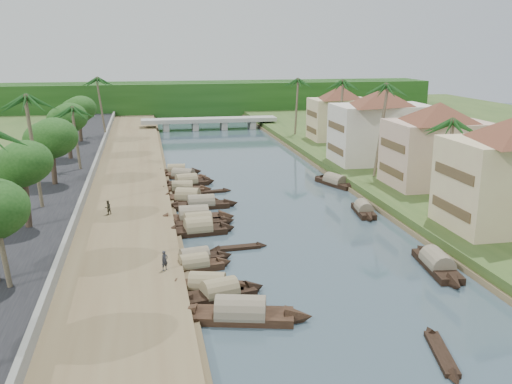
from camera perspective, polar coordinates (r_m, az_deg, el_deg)
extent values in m
plane|color=#364751|center=(51.20, 4.71, -5.27)|extent=(220.00, 220.00, 0.00)
cube|color=brown|center=(68.46, -12.99, -0.12)|extent=(10.00, 180.00, 0.80)
cube|color=#2F491D|center=(75.64, 14.52, 1.33)|extent=(16.00, 180.00, 1.20)
cube|color=black|center=(69.23, -20.04, -0.23)|extent=(8.00, 180.00, 1.40)
cube|color=slate|center=(68.52, -16.54, 0.47)|extent=(0.40, 180.00, 1.10)
cube|color=#163C10|center=(142.53, -5.78, 9.14)|extent=(120.00, 4.00, 8.00)
cube|color=#163C10|center=(147.49, -5.97, 9.32)|extent=(120.00, 4.00, 8.00)
cube|color=#163C10|center=(152.45, -6.15, 9.49)|extent=(120.00, 4.00, 8.00)
cube|color=#98988E|center=(120.01, -4.69, 7.20)|extent=(28.00, 4.00, 0.80)
cube|color=#98988E|center=(119.49, -9.00, 6.50)|extent=(1.20, 3.50, 1.80)
cube|color=#98988E|center=(119.86, -6.11, 6.62)|extent=(1.20, 3.50, 1.80)
cube|color=#98988E|center=(120.53, -3.25, 6.72)|extent=(1.20, 3.50, 1.80)
cube|color=#98988E|center=(121.49, -0.43, 6.81)|extent=(1.20, 3.50, 1.80)
cube|color=brown|center=(53.42, 18.87, -1.57)|extent=(0.10, 6.40, 0.90)
cube|color=brown|center=(52.66, 19.16, 1.77)|extent=(0.10, 6.40, 0.90)
cube|color=#C8A68D|center=(70.01, 17.58, 3.71)|extent=(11.00, 8.00, 7.50)
pyramid|color=brown|center=(69.31, 17.89, 7.64)|extent=(14.11, 14.11, 2.20)
cube|color=brown|center=(67.91, 13.34, 2.06)|extent=(0.10, 6.40, 0.90)
cube|color=brown|center=(67.34, 13.48, 4.55)|extent=(0.10, 6.40, 0.90)
cube|color=beige|center=(81.93, 12.33, 5.73)|extent=(13.00, 8.00, 8.00)
pyramid|color=brown|center=(81.33, 12.53, 9.28)|extent=(15.59, 15.59, 2.20)
cube|color=brown|center=(79.90, 7.92, 4.25)|extent=(0.10, 6.40, 0.90)
cube|color=brown|center=(79.40, 8.00, 6.52)|extent=(0.10, 6.40, 0.90)
cube|color=beige|center=(100.81, 8.35, 7.23)|extent=(10.00, 7.00, 7.00)
pyramid|color=brown|center=(100.33, 8.45, 9.84)|extent=(12.62, 12.62, 2.20)
cube|color=brown|center=(99.49, 5.55, 6.20)|extent=(0.10, 5.60, 0.90)
cube|color=brown|center=(99.12, 5.59, 7.80)|extent=(0.10, 5.60, 0.90)
cube|color=black|center=(37.79, -1.55, -12.41)|extent=(7.16, 3.74, 0.70)
cone|color=black|center=(37.66, 4.37, -12.40)|extent=(2.37, 2.34, 2.14)
cone|color=black|center=(38.22, -7.38, -12.07)|extent=(2.37, 2.34, 2.14)
cylinder|color=gray|center=(37.62, -1.55, -11.89)|extent=(5.62, 3.43, 2.22)
cube|color=black|center=(40.73, -3.62, -10.34)|extent=(5.32, 3.03, 0.70)
cone|color=black|center=(41.73, -0.03, -9.55)|extent=(1.83, 1.94, 1.77)
cone|color=black|center=(39.82, -7.40, -10.92)|extent=(1.83, 1.94, 1.77)
cylinder|color=#827653|center=(40.57, -3.63, -9.86)|extent=(4.19, 2.79, 1.86)
cube|color=black|center=(41.95, -4.88, -9.59)|extent=(5.67, 3.11, 0.70)
cone|color=black|center=(41.55, -0.73, -9.67)|extent=(1.91, 1.89, 1.69)
cone|color=black|center=(42.50, -8.93, -9.28)|extent=(1.91, 1.89, 1.69)
cylinder|color=#827653|center=(41.80, -4.89, -9.12)|extent=(4.46, 2.83, 1.76)
cube|color=black|center=(47.02, -6.16, -6.89)|extent=(5.00, 2.42, 0.70)
cone|color=black|center=(47.72, -3.07, -6.39)|extent=(1.62, 1.61, 1.53)
cone|color=black|center=(46.39, -9.35, -7.20)|extent=(1.62, 1.61, 1.53)
cylinder|color=gray|center=(46.88, -6.18, -6.46)|extent=(3.90, 2.26, 1.59)
cube|color=black|center=(45.66, -6.22, -7.56)|extent=(4.82, 2.36, 0.70)
cone|color=black|center=(46.30, -3.14, -7.06)|extent=(1.57, 1.62, 1.55)
cone|color=black|center=(45.09, -9.39, -7.86)|extent=(1.57, 1.62, 1.55)
cylinder|color=#827653|center=(45.52, -6.23, -7.12)|extent=(3.76, 2.23, 1.63)
cube|color=black|center=(54.09, -5.79, -3.97)|extent=(5.40, 2.49, 0.70)
cone|color=black|center=(54.63, -2.79, -3.63)|extent=(1.71, 1.95, 1.98)
cone|color=black|center=(53.65, -8.86, -4.14)|extent=(1.71, 1.95, 1.98)
cylinder|color=#827653|center=(53.97, -5.80, -3.59)|extent=(4.18, 2.46, 2.10)
cube|color=black|center=(57.74, -6.23, -2.78)|extent=(6.11, 2.19, 0.70)
cone|color=black|center=(58.08, -2.89, -2.52)|extent=(1.79, 1.97, 2.16)
cone|color=black|center=(57.55, -9.60, -2.87)|extent=(1.79, 1.97, 2.16)
cylinder|color=gray|center=(57.63, -6.24, -2.42)|extent=(4.67, 2.28, 2.28)
cube|color=black|center=(56.19, -5.81, -3.26)|extent=(5.57, 2.24, 0.70)
cone|color=black|center=(56.78, -2.82, -2.92)|extent=(1.70, 1.68, 1.71)
cone|color=black|center=(55.71, -8.86, -3.43)|extent=(1.70, 1.68, 1.71)
cylinder|color=#827653|center=(56.08, -5.82, -2.89)|extent=(4.30, 2.18, 1.78)
cube|color=black|center=(65.14, -6.82, -0.78)|extent=(5.73, 3.69, 0.70)
cone|color=black|center=(64.42, -4.26, -0.82)|extent=(2.09, 2.23, 1.97)
cone|color=black|center=(65.96, -9.33, -0.60)|extent=(2.09, 2.23, 1.97)
cylinder|color=#827653|center=(65.05, -6.83, -0.45)|extent=(4.56, 3.34, 2.08)
cube|color=black|center=(62.46, -5.50, -1.41)|extent=(6.06, 1.89, 0.70)
cone|color=black|center=(62.89, -2.47, -1.17)|extent=(1.74, 1.64, 1.81)
cone|color=black|center=(62.17, -8.56, -1.51)|extent=(1.74, 1.64, 1.81)
cylinder|color=gray|center=(62.36, -5.51, -1.08)|extent=(4.64, 1.94, 1.87)
cube|color=black|center=(69.25, -7.36, 0.13)|extent=(5.33, 2.14, 0.70)
cone|color=black|center=(69.23, -4.97, 0.26)|extent=(1.63, 1.66, 1.70)
cone|color=black|center=(69.35, -9.75, 0.13)|extent=(1.63, 1.66, 1.70)
cylinder|color=#827653|center=(69.16, -7.37, 0.44)|extent=(4.11, 2.10, 1.77)
cube|color=black|center=(72.50, -6.95, 0.80)|extent=(5.67, 2.71, 0.70)
cone|color=black|center=(73.21, -4.66, 1.06)|extent=(1.83, 1.91, 1.85)
cone|color=black|center=(71.88, -9.30, 0.66)|extent=(1.83, 1.91, 1.85)
cylinder|color=#827653|center=(72.42, -6.96, 1.09)|extent=(4.41, 2.58, 1.94)
cube|color=black|center=(76.28, -7.28, 1.48)|extent=(5.88, 4.38, 0.70)
cone|color=black|center=(74.89, -5.05, 1.36)|extent=(2.17, 2.10, 1.66)
cone|color=black|center=(77.75, -9.43, 1.71)|extent=(2.17, 2.10, 1.66)
cylinder|color=gray|center=(76.20, -7.29, 1.76)|extent=(4.72, 3.73, 1.70)
cube|color=black|center=(79.18, -7.95, 1.94)|extent=(5.16, 2.06, 0.70)
cone|color=black|center=(79.12, -5.92, 2.05)|extent=(1.57, 1.59, 1.64)
cone|color=black|center=(79.29, -9.97, 1.94)|extent=(1.57, 1.59, 1.64)
cylinder|color=#827653|center=(79.09, -7.96, 2.21)|extent=(3.98, 2.02, 1.71)
cube|color=black|center=(47.83, 17.63, -7.14)|extent=(2.65, 6.77, 0.70)
cone|color=black|center=(50.99, 16.14, -5.57)|extent=(1.90, 2.06, 1.90)
cone|color=black|center=(44.70, 19.36, -8.74)|extent=(1.90, 2.06, 1.90)
cylinder|color=gray|center=(47.70, 17.67, -6.72)|extent=(2.54, 5.23, 1.95)
cube|color=black|center=(61.16, 10.70, -1.96)|extent=(2.20, 5.11, 0.70)
cone|color=black|center=(63.70, 10.11, -1.19)|extent=(1.59, 1.59, 1.57)
cone|color=black|center=(58.59, 11.36, -2.64)|extent=(1.59, 1.59, 1.57)
cylinder|color=gray|center=(61.05, 10.72, -1.61)|extent=(2.11, 3.96, 1.64)
cube|color=black|center=(72.83, 7.93, 0.83)|extent=(3.85, 6.40, 0.70)
cone|color=black|center=(75.39, 6.27, 1.42)|extent=(2.11, 2.20, 1.79)
cone|color=black|center=(70.30, 9.72, 0.33)|extent=(2.11, 2.20, 1.79)
cylinder|color=gray|center=(72.74, 7.94, 1.12)|extent=(3.40, 5.06, 1.84)
cube|color=black|center=(35.66, 18.04, -15.13)|extent=(1.94, 4.83, 0.35)
cone|color=black|center=(37.91, 16.95, -13.16)|extent=(1.12, 1.36, 0.86)
cone|color=black|center=(33.46, 19.30, -17.35)|extent=(1.12, 1.36, 0.86)
cube|color=black|center=(49.97, -1.78, -5.61)|extent=(3.91, 1.14, 0.35)
cone|color=black|center=(50.49, 0.62, -5.38)|extent=(1.03, 0.93, 0.86)
cone|color=black|center=(49.54, -4.24, -5.83)|extent=(1.03, 0.93, 0.86)
cube|color=black|center=(68.62, -4.78, -0.02)|extent=(4.34, 1.45, 0.35)
cone|color=black|center=(69.23, -2.86, 0.15)|extent=(1.18, 1.00, 0.85)
cone|color=black|center=(68.08, -6.73, -0.19)|extent=(1.18, 1.00, 0.85)
cylinder|color=#6D6048|center=(59.61, 18.66, 2.56)|extent=(0.50, 0.36, 9.02)
sphere|color=#194717|center=(58.91, 19.01, 6.68)|extent=(3.20, 3.20, 3.20)
cylinder|color=#6D6048|center=(72.37, 12.14, 6.01)|extent=(1.56, 0.36, 11.49)
sphere|color=#194717|center=(71.79, 12.37, 10.38)|extent=(3.20, 3.20, 3.20)
cylinder|color=#6D6048|center=(88.68, 8.36, 7.50)|extent=(0.85, 0.36, 10.87)
sphere|color=#194717|center=(88.20, 8.49, 10.86)|extent=(3.20, 3.20, 3.20)
cylinder|color=#6D6048|center=(60.29, -21.16, 3.74)|extent=(0.99, 0.36, 11.24)
sphere|color=#194717|center=(59.60, -21.64, 8.83)|extent=(3.20, 3.20, 3.20)
cylinder|color=#6D6048|center=(77.87, -17.44, 5.13)|extent=(0.88, 0.36, 8.11)
sphere|color=#194717|center=(77.38, -17.66, 7.97)|extent=(3.20, 3.20, 3.20)
cylinder|color=#6D6048|center=(105.42, 4.02, 8.50)|extent=(0.78, 0.36, 10.06)
sphere|color=#194717|center=(105.02, 4.06, 11.12)|extent=(3.20, 3.20, 3.20)
cylinder|color=#6D6048|center=(106.47, -15.08, 8.25)|extent=(1.34, 0.36, 10.19)
sphere|color=#194717|center=(106.08, -15.26, 10.87)|extent=(3.20, 3.20, 3.20)
cylinder|color=#473629|center=(54.79, -21.92, -1.31)|extent=(0.60, 0.60, 3.96)
ellipsoid|color=#163C10|center=(53.94, -22.30, 2.56)|extent=(4.61, 4.61, 3.79)
cylinder|color=#473629|center=(70.64, -19.57, 2.19)|extent=(0.60, 0.60, 3.69)
ellipsoid|color=#163C10|center=(70.02, -19.81, 5.00)|extent=(5.41, 5.41, 4.45)
cylinder|color=#473629|center=(86.01, -18.14, 4.47)|extent=(0.60, 0.60, 3.90)
ellipsoid|color=#163C10|center=(85.48, -18.34, 6.93)|extent=(4.96, 4.96, 4.07)
cylinder|color=#473629|center=(101.00, -17.16, 5.88)|extent=(0.60, 0.60, 3.64)
ellipsoid|color=#163C10|center=(100.57, -17.31, 7.83)|extent=(5.14, 5.14, 4.22)
cylinder|color=#473629|center=(87.50, 14.36, 4.76)|extent=(0.60, 0.60, 3.86)
ellipsoid|color=#163C10|center=(86.97, 14.52, 7.15)|extent=(4.86, 4.86, 3.99)
imported|color=#282930|center=(43.69, -9.12, -6.78)|extent=(0.67, 0.62, 1.54)
imported|color=#332F23|center=(58.84, -14.60, -1.50)|extent=(0.88, 0.86, 1.43)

